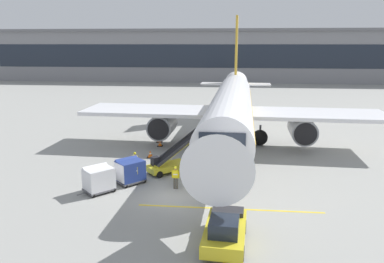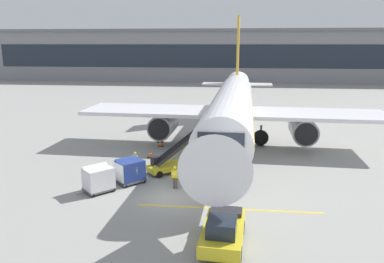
{
  "view_description": "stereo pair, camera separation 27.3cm",
  "coord_description": "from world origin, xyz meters",
  "views": [
    {
      "loc": [
        3.82,
        -23.97,
        10.45
      ],
      "look_at": [
        0.82,
        5.76,
        3.36
      ],
      "focal_mm": 34.99,
      "sensor_mm": 36.0,
      "label": 1
    },
    {
      "loc": [
        4.09,
        -23.94,
        10.45
      ],
      "look_at": [
        0.82,
        5.76,
        3.36
      ],
      "focal_mm": 34.99,
      "sensor_mm": 36.0,
      "label": 2
    }
  ],
  "objects": [
    {
      "name": "apron_guidance_line_lead_in",
      "position": [
        3.77,
        13.03,
        0.0
      ],
      "size": [
        0.2,
        110.0,
        0.01
      ],
      "color": "yellow",
      "rests_on": "ground"
    },
    {
      "name": "apron_guidance_line_stop_bar",
      "position": [
        4.01,
        -1.48,
        0.0
      ],
      "size": [
        12.0,
        0.2,
        0.01
      ],
      "color": "yellow",
      "rests_on": "ground"
    },
    {
      "name": "ground_crew_marshaller",
      "position": [
        0.04,
        1.57,
        1.0
      ],
      "size": [
        0.57,
        0.26,
        1.74
      ],
      "color": "#514C42",
      "rests_on": "ground"
    },
    {
      "name": "safety_cone_engine_keepout",
      "position": [
        -3.43,
        8.98,
        0.32
      ],
      "size": [
        0.59,
        0.59,
        0.67
      ],
      "color": "black",
      "rests_on": "ground"
    },
    {
      "name": "baggage_cart_lead",
      "position": [
        -3.6,
        2.42,
        1.0
      ],
      "size": [
        2.54,
        2.55,
        1.91
      ],
      "color": "#515156",
      "rests_on": "ground"
    },
    {
      "name": "pushback_tug",
      "position": [
        3.75,
        -5.98,
        0.83
      ],
      "size": [
        2.42,
        4.54,
        1.83
      ],
      "color": "gold",
      "rests_on": "ground"
    },
    {
      "name": "parked_airplane",
      "position": [
        4.04,
        13.72,
        4.04
      ],
      "size": [
        30.6,
        40.92,
        14.07
      ],
      "color": "white",
      "rests_on": "ground"
    },
    {
      "name": "baggage_cart_second",
      "position": [
        -5.37,
        0.47,
        1.0
      ],
      "size": [
        2.54,
        2.55,
        1.91
      ],
      "color": "#515156",
      "rests_on": "ground"
    },
    {
      "name": "belt_loader",
      "position": [
        -0.98,
        5.2,
        0.91
      ],
      "size": [
        4.73,
        4.27,
        3.36
      ],
      "color": "gold",
      "rests_on": "ground"
    },
    {
      "name": "safety_cone_nose_mark",
      "position": [
        -3.61,
        14.5,
        0.33
      ],
      "size": [
        0.61,
        0.61,
        0.69
      ],
      "color": "black",
      "rests_on": "ground"
    },
    {
      "name": "ground_plane",
      "position": [
        0.0,
        0.0,
        0.0
      ],
      "size": [
        600.0,
        600.0,
        0.0
      ],
      "primitive_type": "plane",
      "color": "gray"
    },
    {
      "name": "safety_cone_wingtip",
      "position": [
        -3.25,
        12.98,
        0.3
      ],
      "size": [
        0.54,
        0.54,
        0.62
      ],
      "color": "black",
      "rests_on": "ground"
    },
    {
      "name": "terminal_building",
      "position": [
        10.93,
        87.24,
        7.02
      ],
      "size": [
        147.41,
        22.01,
        14.15
      ],
      "color": "gray",
      "rests_on": "ground"
    },
    {
      "name": "ground_crew_by_carts",
      "position": [
        -3.81,
        4.82,
        1.0
      ],
      "size": [
        0.53,
        0.37,
        1.74
      ],
      "color": "#333847",
      "rests_on": "ground"
    },
    {
      "name": "ground_crew_by_loader",
      "position": [
        -3.11,
        1.98,
        1.0
      ],
      "size": [
        0.47,
        0.42,
        1.74
      ],
      "color": "black",
      "rests_on": "ground"
    }
  ]
}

